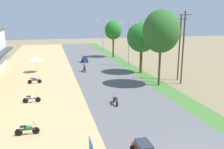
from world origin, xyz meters
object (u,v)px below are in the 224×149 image
vendor_umbrella (36,58)px  streetlamp_near (129,41)px  utility_pole_far (179,47)px  median_tree_nearest (161,31)px  parked_motorbike_second (32,98)px  median_tree_third (113,30)px  car_hatchback_blue (85,59)px  median_tree_second (142,37)px  utility_pole_near (183,47)px  motorbike_ahead_third (84,67)px  streetlamp_mid (103,32)px  street_signboard (91,147)px  motorbike_ahead_second (115,99)px  parked_motorbike_nearest (27,129)px  parked_motorbike_third (35,80)px

vendor_umbrella → streetlamp_near: size_ratio=0.32×
utility_pole_far → median_tree_nearest: bearing=-152.5°
parked_motorbike_second → vendor_umbrella: size_ratio=0.71×
median_tree_third → utility_pole_far: bearing=-79.7°
vendor_umbrella → streetlamp_near: (15.93, 1.64, 2.30)m
median_tree_third → median_tree_nearest: bearing=-89.8°
streetlamp_near → car_hatchback_blue: (-7.26, 5.38, -3.86)m
vendor_umbrella → median_tree_third: 19.81m
median_tree_second → utility_pole_near: utility_pole_near is taller
utility_pole_near → motorbike_ahead_third: size_ratio=5.28×
parked_motorbike_second → streetlamp_mid: bearing=67.6°
streetlamp_mid → utility_pole_far: utility_pole_far is taller
median_tree_second → car_hatchback_blue: median_tree_second is taller
streetlamp_mid → utility_pole_far: size_ratio=0.91×
streetlamp_near → utility_pole_far: utility_pole_far is taller
street_signboard → utility_pole_far: bearing=48.2°
streetlamp_mid → utility_pole_far: (3.59, -33.46, -0.07)m
median_tree_second → car_hatchback_blue: size_ratio=3.96×
motorbike_ahead_second → motorbike_ahead_third: (-0.99, 15.74, 0.28)m
streetlamp_near → utility_pole_near: 13.61m
parked_motorbike_nearest → streetlamp_near: 28.63m
vendor_umbrella → utility_pole_near: bearing=-31.4°
parked_motorbike_nearest → streetlamp_mid: streetlamp_mid is taller
parked_motorbike_nearest → median_tree_second: median_tree_second is taller
street_signboard → median_tree_second: 25.60m
median_tree_second → utility_pole_far: bearing=-57.0°
median_tree_third → car_hatchback_blue: size_ratio=3.96×
vendor_umbrella → motorbike_ahead_second: (8.42, -17.22, -1.73)m
parked_motorbike_nearest → median_tree_third: 37.35m
median_tree_second → vendor_umbrella: bearing=164.6°
street_signboard → motorbike_ahead_second: size_ratio=0.83×
median_tree_nearest → median_tree_third: bearing=90.2°
parked_motorbike_third → car_hatchback_blue: (8.66, 14.00, 0.19)m
streetlamp_near → parked_motorbike_nearest: bearing=-123.5°
streetlamp_near → utility_pole_far: (3.59, -11.43, 0.07)m
vendor_umbrella → motorbike_ahead_third: bearing=-11.3°
utility_pole_near → utility_pole_far: (0.50, 1.82, -0.27)m
street_signboard → utility_pole_near: 21.42m
street_signboard → median_tree_third: 40.27m
parked_motorbike_second → street_signboard: bearing=-70.7°
streetlamp_near → median_tree_second: bearing=-89.2°
parked_motorbike_nearest → parked_motorbike_second: (-0.16, 7.32, 0.00)m
motorbike_ahead_third → parked_motorbike_second: bearing=-118.9°
parked_motorbike_second → utility_pole_far: size_ratio=0.20×
parked_motorbike_third → motorbike_ahead_third: bearing=36.6°
parked_motorbike_third → street_signboard: (4.34, -19.75, 0.55)m
streetlamp_mid → utility_pole_near: 35.42m
streetlamp_near → streetlamp_mid: bearing=90.0°
median_tree_nearest → utility_pole_far: (3.80, 1.98, -2.31)m
motorbike_ahead_third → utility_pole_far: bearing=-34.5°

